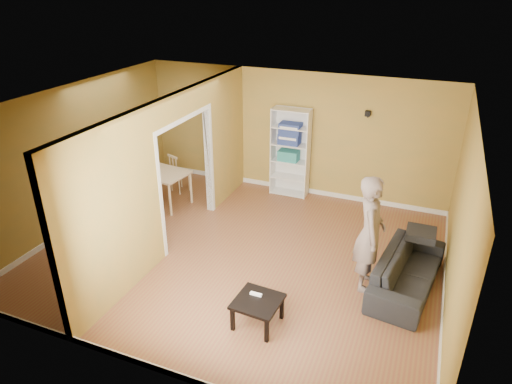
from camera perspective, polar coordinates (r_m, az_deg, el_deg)
room_shell at (r=7.24m, az=-2.06°, el=1.05°), size 6.50×6.50×6.50m
partition at (r=7.77m, az=-10.18°, el=2.41°), size 0.22×5.50×2.60m
wall_speaker at (r=9.10m, az=13.79°, el=9.51°), size 0.10×0.10×0.10m
sofa at (r=7.25m, az=18.52°, el=-8.78°), size 2.04×1.10×0.74m
person at (r=6.77m, az=14.18°, el=-3.92°), size 0.86×0.73×2.11m
bookshelf at (r=9.63m, az=4.41°, el=5.01°), size 0.79×0.35×1.88m
paper_box_teal at (r=9.62m, az=4.10°, el=4.58°), size 0.42×0.27×0.22m
paper_box_navy_b at (r=9.49m, az=4.20°, el=6.67°), size 0.44×0.28×0.22m
paper_box_navy_c at (r=9.42m, az=4.34°, el=7.96°), size 0.44×0.29×0.22m
coffee_table at (r=6.24m, az=0.21°, el=-13.80°), size 0.60×0.60×0.40m
game_controller at (r=6.28m, az=0.00°, el=-12.65°), size 0.16×0.04×0.03m
dining_table at (r=9.44m, az=-11.97°, el=2.09°), size 1.14×0.76×0.71m
chair_left at (r=9.90m, az=-15.09°, el=1.66°), size 0.52×0.52×0.88m
chair_near at (r=8.96m, az=-13.75°, el=-0.58°), size 0.47×0.47×0.93m
chair_far at (r=10.01m, az=-9.54°, el=2.44°), size 0.51×0.51×0.87m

